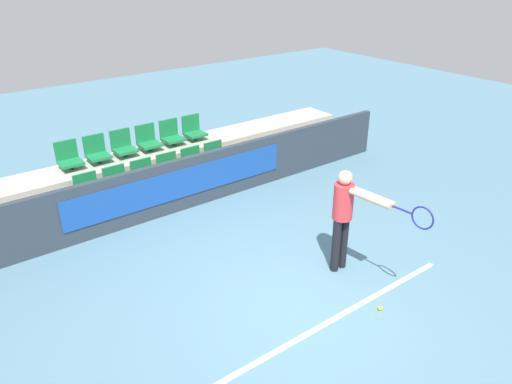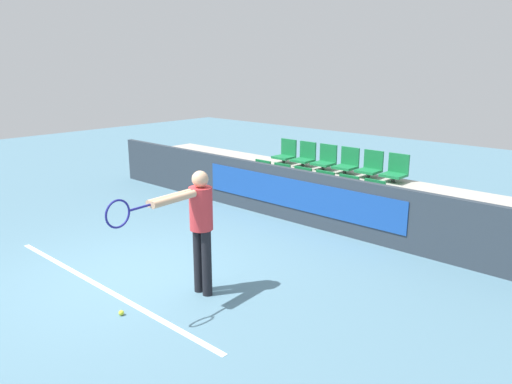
# 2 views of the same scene
# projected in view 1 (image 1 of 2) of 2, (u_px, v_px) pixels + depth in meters

# --- Properties ---
(ground_plane) EXTENTS (30.00, 30.00, 0.00)m
(ground_plane) POSITION_uv_depth(u_px,v_px,m) (299.00, 307.00, 7.01)
(ground_plane) COLOR slate
(court_baseline) EXTENTS (4.81, 0.08, 0.01)m
(court_baseline) POSITION_uv_depth(u_px,v_px,m) (323.00, 325.00, 6.66)
(court_baseline) COLOR white
(court_baseline) RESTS_ON ground
(barrier_wall) EXTENTS (10.73, 0.14, 1.03)m
(barrier_wall) POSITION_uv_depth(u_px,v_px,m) (173.00, 187.00, 9.36)
(barrier_wall) COLOR #2D3842
(barrier_wall) RESTS_ON ground
(bleacher_tier_front) EXTENTS (10.33, 0.89, 0.37)m
(bleacher_tier_front) POSITION_uv_depth(u_px,v_px,m) (162.00, 193.00, 9.88)
(bleacher_tier_front) COLOR #ADA89E
(bleacher_tier_front) RESTS_ON ground
(bleacher_tier_middle) EXTENTS (10.33, 0.89, 0.73)m
(bleacher_tier_middle) POSITION_uv_depth(u_px,v_px,m) (141.00, 171.00, 10.44)
(bleacher_tier_middle) COLOR #ADA89E
(bleacher_tier_middle) RESTS_ON ground
(stadium_chair_0) EXTENTS (0.43, 0.41, 0.54)m
(stadium_chair_0) POSITION_uv_depth(u_px,v_px,m) (88.00, 191.00, 9.04)
(stadium_chair_0) COLOR #333333
(stadium_chair_0) RESTS_ON bleacher_tier_front
(stadium_chair_1) EXTENTS (0.43, 0.41, 0.54)m
(stadium_chair_1) POSITION_uv_depth(u_px,v_px,m) (117.00, 183.00, 9.34)
(stadium_chair_1) COLOR #333333
(stadium_chair_1) RESTS_ON bleacher_tier_front
(stadium_chair_2) EXTENTS (0.43, 0.41, 0.54)m
(stadium_chair_2) POSITION_uv_depth(u_px,v_px,m) (144.00, 176.00, 9.64)
(stadium_chair_2) COLOR #333333
(stadium_chair_2) RESTS_ON bleacher_tier_front
(stadium_chair_3) EXTENTS (0.43, 0.41, 0.54)m
(stadium_chair_3) POSITION_uv_depth(u_px,v_px,m) (170.00, 169.00, 9.94)
(stadium_chair_3) COLOR #333333
(stadium_chair_3) RESTS_ON bleacher_tier_front
(stadium_chair_4) EXTENTS (0.43, 0.41, 0.54)m
(stadium_chair_4) POSITION_uv_depth(u_px,v_px,m) (193.00, 163.00, 10.24)
(stadium_chair_4) COLOR #333333
(stadium_chair_4) RESTS_ON bleacher_tier_front
(stadium_chair_5) EXTENTS (0.43, 0.41, 0.54)m
(stadium_chair_5) POSITION_uv_depth(u_px,v_px,m) (216.00, 157.00, 10.54)
(stadium_chair_5) COLOR #333333
(stadium_chair_5) RESTS_ON bleacher_tier_front
(stadium_chair_6) EXTENTS (0.43, 0.41, 0.54)m
(stadium_chair_6) POSITION_uv_depth(u_px,v_px,m) (69.00, 158.00, 9.52)
(stadium_chair_6) COLOR #333333
(stadium_chair_6) RESTS_ON bleacher_tier_middle
(stadium_chair_7) EXTENTS (0.43, 0.41, 0.54)m
(stadium_chair_7) POSITION_uv_depth(u_px,v_px,m) (97.00, 151.00, 9.82)
(stadium_chair_7) COLOR #333333
(stadium_chair_7) RESTS_ON bleacher_tier_middle
(stadium_chair_8) EXTENTS (0.43, 0.41, 0.54)m
(stadium_chair_8) POSITION_uv_depth(u_px,v_px,m) (123.00, 145.00, 10.12)
(stadium_chair_8) COLOR #333333
(stadium_chair_8) RESTS_ON bleacher_tier_middle
(stadium_chair_9) EXTENTS (0.43, 0.41, 0.54)m
(stadium_chair_9) POSITION_uv_depth(u_px,v_px,m) (148.00, 140.00, 10.42)
(stadium_chair_9) COLOR #333333
(stadium_chair_9) RESTS_ON bleacher_tier_middle
(stadium_chair_10) EXTENTS (0.43, 0.41, 0.54)m
(stadium_chair_10) POSITION_uv_depth(u_px,v_px,m) (171.00, 135.00, 10.72)
(stadium_chair_10) COLOR #333333
(stadium_chair_10) RESTS_ON bleacher_tier_middle
(stadium_chair_11) EXTENTS (0.43, 0.41, 0.54)m
(stadium_chair_11) POSITION_uv_depth(u_px,v_px,m) (193.00, 130.00, 11.02)
(stadium_chair_11) COLOR #333333
(stadium_chair_11) RESTS_ON bleacher_tier_middle
(tennis_player) EXTENTS (0.31, 1.58, 1.67)m
(tennis_player) POSITION_uv_depth(u_px,v_px,m) (347.00, 212.00, 7.37)
(tennis_player) COLOR black
(tennis_player) RESTS_ON ground
(tennis_ball) EXTENTS (0.07, 0.07, 0.07)m
(tennis_ball) POSITION_uv_depth(u_px,v_px,m) (380.00, 308.00, 6.93)
(tennis_ball) COLOR #CCDB33
(tennis_ball) RESTS_ON ground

